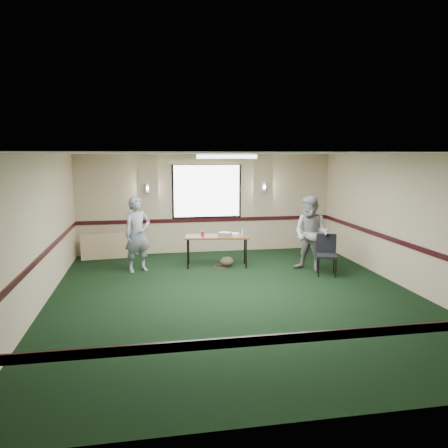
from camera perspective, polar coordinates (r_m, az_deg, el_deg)
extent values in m
plane|color=black|center=(8.45, 1.57, -9.44)|extent=(8.00, 8.00, 0.00)
plane|color=tan|center=(12.03, -2.27, 2.68)|extent=(7.00, 0.00, 7.00)
plane|color=tan|center=(4.38, 12.44, -8.75)|extent=(7.00, 0.00, 7.00)
plane|color=tan|center=(8.17, -23.19, -1.04)|extent=(0.00, 8.00, 8.00)
plane|color=tan|center=(9.47, 22.83, 0.27)|extent=(0.00, 8.00, 8.00)
plane|color=white|center=(8.01, 1.66, 9.20)|extent=(8.00, 8.00, 0.00)
cube|color=black|center=(12.07, -2.24, 0.55)|extent=(7.00, 0.03, 0.10)
cube|color=black|center=(4.55, 12.16, -14.10)|extent=(7.00, 0.03, 0.10)
cube|color=black|center=(8.25, -22.89, -4.11)|extent=(0.03, 8.00, 0.10)
cube|color=black|center=(9.53, 22.59, -2.41)|extent=(0.03, 8.00, 0.10)
cube|color=black|center=(11.97, -2.26, 4.34)|extent=(1.90, 0.01, 1.50)
cube|color=white|center=(11.97, -2.26, 4.33)|extent=(1.80, 0.02, 1.40)
cube|color=beige|center=(11.93, -2.28, 8.02)|extent=(2.05, 0.08, 0.10)
cylinder|color=silver|center=(11.82, -9.97, 4.63)|extent=(0.16, 0.16, 0.25)
cylinder|color=silver|center=(12.25, 5.22, 4.88)|extent=(0.16, 0.16, 0.25)
cube|color=white|center=(8.99, 0.34, 8.80)|extent=(1.20, 0.32, 0.08)
cube|color=#523717|center=(10.49, -0.95, -1.66)|extent=(1.57, 0.81, 0.04)
cylinder|color=black|center=(10.34, -4.77, -3.97)|extent=(0.04, 0.04, 0.71)
cylinder|color=black|center=(10.36, 2.91, -3.93)|extent=(0.04, 0.04, 0.71)
cylinder|color=black|center=(10.81, -4.64, -3.40)|extent=(0.04, 0.04, 0.71)
cylinder|color=black|center=(10.83, 2.70, -3.36)|extent=(0.04, 0.04, 0.71)
cube|color=gray|center=(10.43, 0.11, -1.34)|extent=(0.36, 0.35, 0.09)
cube|color=white|center=(10.60, 1.36, -1.30)|extent=(0.22, 0.19, 0.05)
cylinder|color=red|center=(10.45, -2.81, -1.26)|extent=(0.08, 0.08, 0.12)
cylinder|color=#82B8D5|center=(10.39, 2.43, -1.16)|extent=(0.05, 0.05, 0.18)
ellipsoid|color=#423C26|center=(10.60, 0.39, -4.94)|extent=(0.37, 0.29, 0.24)
torus|color=red|center=(10.59, -0.47, -5.57)|extent=(0.33, 0.33, 0.02)
cube|color=tan|center=(11.73, -15.08, -2.83)|extent=(1.30, 0.31, 0.66)
cube|color=black|center=(10.04, 13.28, -4.08)|extent=(0.56, 0.56, 0.06)
cube|color=black|center=(10.20, 13.21, -2.47)|extent=(0.43, 0.18, 0.44)
cylinder|color=black|center=(9.90, 12.25, -5.63)|extent=(0.03, 0.03, 0.41)
cylinder|color=black|center=(9.94, 14.40, -5.66)|extent=(0.03, 0.03, 0.41)
cylinder|color=black|center=(10.26, 12.09, -5.11)|extent=(0.03, 0.03, 0.41)
cylinder|color=black|center=(10.29, 14.17, -5.14)|extent=(0.03, 0.03, 0.41)
imported|color=#425A91|center=(10.22, -11.24, -1.34)|extent=(0.75, 0.64, 1.73)
imported|color=#7891BA|center=(10.25, 11.32, -1.28)|extent=(1.07, 1.07, 1.75)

